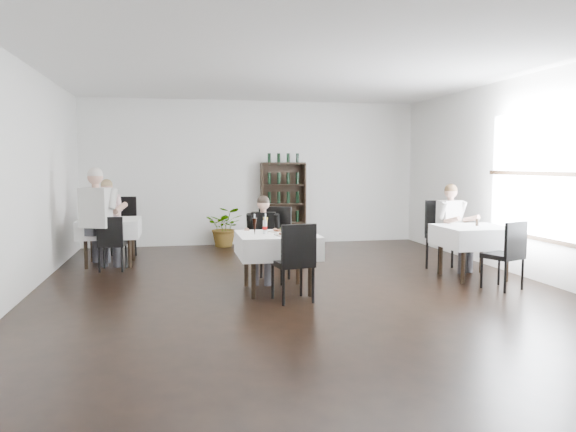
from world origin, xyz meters
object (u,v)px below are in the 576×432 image
object	(u,v)px
main_table	(277,245)
potted_tree	(225,227)
wine_shelf	(283,204)
diner_main	(263,232)

from	to	relation	value
main_table	potted_tree	xyz separation A→B (m)	(-0.33, 4.19, -0.21)
potted_tree	main_table	bearing A→B (deg)	-85.56
potted_tree	wine_shelf	bearing A→B (deg)	5.57
wine_shelf	main_table	xyz separation A→B (m)	(-0.90, -4.31, -0.23)
diner_main	wine_shelf	bearing A→B (deg)	74.95
wine_shelf	diner_main	distance (m)	3.83
wine_shelf	diner_main	xyz separation A→B (m)	(-0.99, -3.69, -0.13)
diner_main	main_table	bearing A→B (deg)	-81.45
potted_tree	diner_main	distance (m)	3.59
wine_shelf	potted_tree	distance (m)	1.31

